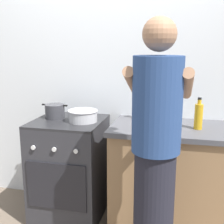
# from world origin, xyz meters

# --- Properties ---
(back_wall) EXTENTS (3.20, 0.10, 2.50)m
(back_wall) POSITION_xyz_m (0.20, 0.50, 1.25)
(back_wall) COLOR silver
(back_wall) RESTS_ON ground
(countertop) EXTENTS (1.00, 0.60, 0.90)m
(countertop) POSITION_xyz_m (0.55, 0.15, 0.45)
(countertop) COLOR #99724C
(countertop) RESTS_ON ground
(stove_range) EXTENTS (0.60, 0.62, 0.90)m
(stove_range) POSITION_xyz_m (-0.35, 0.15, 0.45)
(stove_range) COLOR #2D2D33
(stove_range) RESTS_ON ground
(pot) EXTENTS (0.24, 0.17, 0.13)m
(pot) POSITION_xyz_m (-0.49, 0.19, 0.96)
(pot) COLOR #38383D
(pot) RESTS_ON stove_range
(mixing_bowl) EXTENTS (0.26, 0.26, 0.10)m
(mixing_bowl) POSITION_xyz_m (-0.21, 0.14, 0.95)
(mixing_bowl) COLOR #B7B7BC
(mixing_bowl) RESTS_ON stove_range
(utensil_crock) EXTENTS (0.10, 0.10, 0.31)m
(utensil_crock) POSITION_xyz_m (0.31, 0.30, 1.00)
(utensil_crock) COLOR silver
(utensil_crock) RESTS_ON countertop
(oil_bottle) EXTENTS (0.06, 0.06, 0.25)m
(oil_bottle) POSITION_xyz_m (0.74, 0.12, 1.00)
(oil_bottle) COLOR gold
(oil_bottle) RESTS_ON countertop
(person) EXTENTS (0.41, 0.50, 1.70)m
(person) POSITION_xyz_m (0.46, -0.44, 0.86)
(person) COLOR black
(person) RESTS_ON ground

